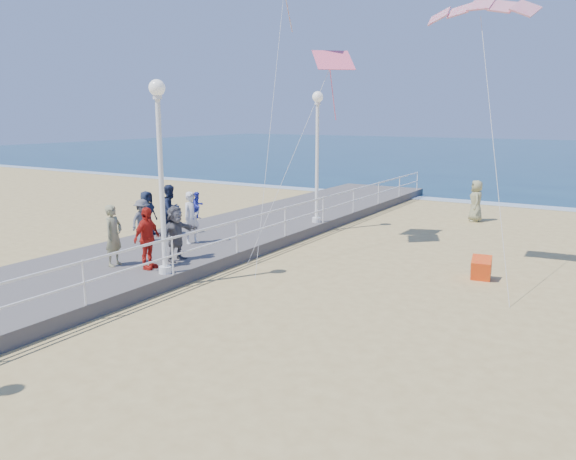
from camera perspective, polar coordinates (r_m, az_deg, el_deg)
The scene contains 19 objects.
ground at distance 13.46m, azimuth 4.76°, elevation -9.29°, with size 160.00×160.00×0.00m, color tan.
ocean at distance 76.64m, azimuth 27.19°, elevation 6.77°, with size 160.00×90.00×0.05m, color #0C2F49.
surf_line at distance 32.62m, azimuth 21.08°, elevation 2.44°, with size 160.00×1.20×0.04m, color white.
boardwalk at distance 17.86m, azimuth -17.35°, elevation -3.83°, with size 5.00×44.00×0.40m, color #66615C.
railing at distance 15.89m, azimuth -11.69°, elevation -1.52°, with size 0.05×42.00×0.55m.
lamp_post_mid at distance 15.73m, azimuth -12.86°, elevation 7.20°, with size 0.44×0.44×5.32m.
lamp_post_far at distance 23.06m, azimuth 2.99°, elevation 8.78°, with size 0.44×0.44×5.32m.
woman_holding_toddler at distance 19.69m, azimuth -9.75°, elevation 1.24°, with size 0.66×0.43×1.81m, color silver.
toddler_held at distance 19.64m, azimuth -9.17°, elevation 2.47°, with size 0.46×0.36×0.95m, color #353DC9.
spectator_2 at distance 20.32m, azimuth -14.58°, elevation 0.93°, with size 0.98×0.56×1.51m, color #58585D.
spectator_3 at distance 16.66m, azimuth -14.13°, elevation -0.82°, with size 1.06×0.44×1.81m, color red.
spectator_4 at distance 21.50m, azimuth -14.14°, elevation 1.70°, with size 0.80×0.52×1.64m, color #182034.
spectator_5 at distance 17.45m, azimuth -11.33°, elevation -0.32°, with size 1.58×0.50×1.71m, color #59585D.
spectator_6 at distance 17.29m, azimuth -17.30°, elevation -0.53°, with size 0.67×0.44×1.83m, color gray.
spectator_7 at distance 21.34m, azimuth -11.82°, elevation 2.04°, with size 0.91×0.71×1.87m, color #1C243D.
beach_walker_c at distance 26.99m, azimuth 18.56°, elevation 2.82°, with size 0.93×0.60×1.89m, color #929065.
box_kite at distance 17.56m, azimuth 19.03°, elevation -3.86°, with size 0.55×0.55×0.60m, color red.
kite_parafoil at distance 17.41m, azimuth 19.05°, elevation 20.82°, with size 3.00×0.90×0.30m, color red, non-canonical shape.
kite_diamond_pink at distance 19.90m, azimuth 4.63°, elevation 16.85°, with size 1.28×1.28×0.02m, color #FF5D7D.
Camera 1 is at (5.55, -11.29, 4.79)m, focal length 35.00 mm.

